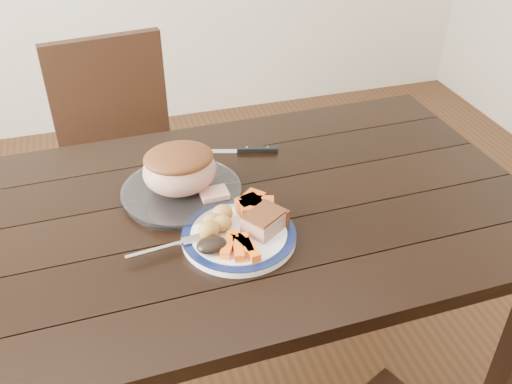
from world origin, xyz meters
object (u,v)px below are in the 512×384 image
object	(u,v)px
dining_table	(225,237)
fork	(170,246)
dinner_plate	(239,236)
carving_knife	(244,150)
pork_slice	(264,222)
chair_far	(123,154)
roast_joint	(180,170)
serving_platter	(182,193)

from	to	relation	value
dining_table	fork	xyz separation A→B (m)	(-0.16, -0.13, 0.11)
dinner_plate	fork	xyz separation A→B (m)	(-0.16, -0.00, 0.01)
fork	carving_knife	bearing A→B (deg)	46.45
carving_knife	pork_slice	bearing A→B (deg)	-82.90
chair_far	pork_slice	size ratio (longest dim) A/B	10.20
dining_table	roast_joint	xyz separation A→B (m)	(-0.09, 0.09, 0.17)
dining_table	serving_platter	distance (m)	0.16
roast_joint	dinner_plate	bearing A→B (deg)	-66.08
serving_platter	roast_joint	bearing A→B (deg)	0.00
fork	roast_joint	bearing A→B (deg)	65.65
dining_table	dinner_plate	size ratio (longest dim) A/B	5.98
chair_far	fork	distance (m)	0.90
dinner_plate	chair_far	bearing A→B (deg)	103.75
serving_platter	dining_table	bearing A→B (deg)	-45.25
dinner_plate	dining_table	bearing A→B (deg)	92.74
dining_table	roast_joint	bearing A→B (deg)	134.75
pork_slice	dining_table	bearing A→B (deg)	116.91
chair_far	pork_slice	distance (m)	0.95
dining_table	fork	bearing A→B (deg)	-141.19
fork	roast_joint	xyz separation A→B (m)	(0.07, 0.22, 0.06)
chair_far	fork	xyz separation A→B (m)	(0.05, -0.86, 0.25)
serving_platter	fork	size ratio (longest dim) A/B	1.70
dining_table	dinner_plate	bearing A→B (deg)	-87.26
serving_platter	pork_slice	bearing A→B (deg)	-54.79
carving_knife	dinner_plate	bearing A→B (deg)	-91.53
chair_far	roast_joint	world-z (taller)	chair_far
serving_platter	chair_far	bearing A→B (deg)	100.11
pork_slice	carving_knife	size ratio (longest dim) A/B	0.29
roast_joint	serving_platter	bearing A→B (deg)	0.00
dinner_plate	carving_knife	world-z (taller)	dinner_plate
chair_far	roast_joint	distance (m)	0.72
chair_far	serving_platter	bearing A→B (deg)	93.03
dinner_plate	roast_joint	xyz separation A→B (m)	(-0.10, 0.22, 0.07)
roast_joint	carving_knife	world-z (taller)	roast_joint
dining_table	chair_far	world-z (taller)	chair_far
dining_table	fork	world-z (taller)	fork
pork_slice	dinner_plate	bearing A→B (deg)	175.24
serving_platter	roast_joint	size ratio (longest dim) A/B	1.61
pork_slice	roast_joint	xyz separation A→B (m)	(-0.16, 0.22, 0.04)
roast_joint	carving_knife	distance (m)	0.28
pork_slice	carving_knife	distance (m)	0.39
pork_slice	fork	world-z (taller)	pork_slice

